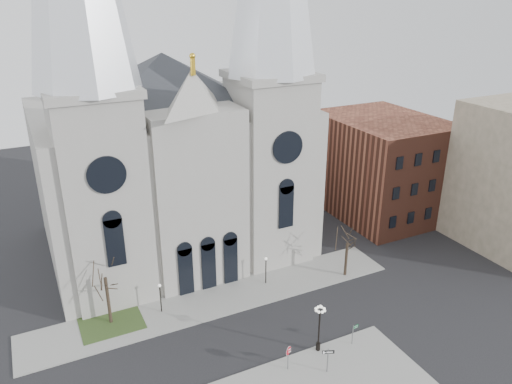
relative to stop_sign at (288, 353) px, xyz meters
name	(u,v)px	position (x,y,z in m)	size (l,w,h in m)	color
ground	(265,365)	(-1.48, 1.43, -1.87)	(160.00, 160.00, 0.00)	black
sidewalk_far	(218,299)	(-1.48, 12.43, -1.80)	(40.00, 6.00, 0.14)	gray
grass_patch	(111,322)	(-12.48, 13.43, -1.78)	(6.00, 5.00, 0.18)	#2B451D
cathedral	(173,106)	(-1.48, 24.29, 16.61)	(33.00, 26.66, 54.00)	#A09C95
bg_building_brick	(381,166)	(28.52, 23.43, 5.13)	(14.00, 18.00, 14.00)	brown
tree_left	(105,275)	(-12.48, 13.43, 3.72)	(3.20, 3.20, 7.50)	black
tree_right	(348,241)	(13.52, 10.43, 2.60)	(3.20, 3.20, 6.00)	black
ped_lamp_left	(160,293)	(-7.48, 12.93, 0.47)	(0.32, 0.32, 3.26)	black
ped_lamp_right	(266,266)	(4.52, 12.93, 0.47)	(0.32, 0.32, 3.26)	black
stop_sign	(288,353)	(0.00, 0.00, 0.00)	(0.86, 0.17, 2.41)	slate
globe_lamp	(319,322)	(3.71, 0.93, 1.34)	(1.14, 1.14, 4.88)	black
one_way_sign	(328,357)	(2.88, -1.79, -0.12)	(0.99, 0.45, 2.40)	slate
street_name_sign	(353,333)	(7.08, 0.25, -0.51)	(0.65, 0.15, 2.03)	slate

